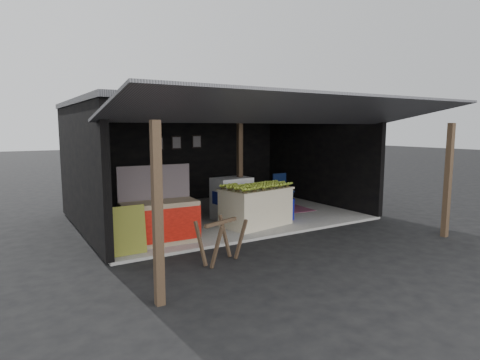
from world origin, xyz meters
TOP-DOWN VIEW (x-y plane):
  - ground at (0.00, 0.00)m, footprint 80.00×80.00m
  - concrete_slab at (0.00, 2.50)m, footprint 7.00×5.00m
  - shophouse at (0.00, 2.82)m, footprint 7.40×7.29m
  - banana_table at (0.18, 0.97)m, footprint 1.79×1.27m
  - banana_pile at (0.18, 0.97)m, footprint 1.65×1.15m
  - white_crate at (0.04, 1.87)m, footprint 1.01×0.73m
  - neighbor_stall at (-2.32, 0.74)m, footprint 1.56×0.76m
  - green_signboard at (-3.06, 0.31)m, footprint 0.61×0.15m
  - sawhorse at (-1.77, -0.86)m, footprint 0.87×0.86m
  - water_barrel at (1.21, 1.04)m, footprint 0.34×0.34m
  - plastic_chair at (2.06, 2.42)m, footprint 0.48×0.48m
  - magenta_rug at (1.86, 2.01)m, footprint 1.56×1.09m
  - picture_frames at (-0.17, 4.89)m, footprint 1.62×0.04m

SIDE VIEW (x-z plane):
  - ground at x=0.00m, z-range 0.00..0.00m
  - concrete_slab at x=0.00m, z-range 0.00..0.06m
  - magenta_rug at x=1.86m, z-range 0.06..0.07m
  - water_barrel at x=1.21m, z-range 0.06..0.57m
  - sawhorse at x=-1.77m, z-range 0.10..0.88m
  - banana_table at x=0.18m, z-range 0.06..0.97m
  - green_signboard at x=-3.06m, z-range 0.06..0.97m
  - neighbor_stall at x=-2.32m, z-range -0.25..1.32m
  - white_crate at x=0.04m, z-range 0.06..1.13m
  - plastic_chair at x=2.06m, z-range 0.15..1.15m
  - banana_pile at x=0.18m, z-range 0.97..1.15m
  - picture_frames at x=-0.17m, z-range 1.70..2.16m
  - shophouse at x=0.00m, z-range 0.59..3.61m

